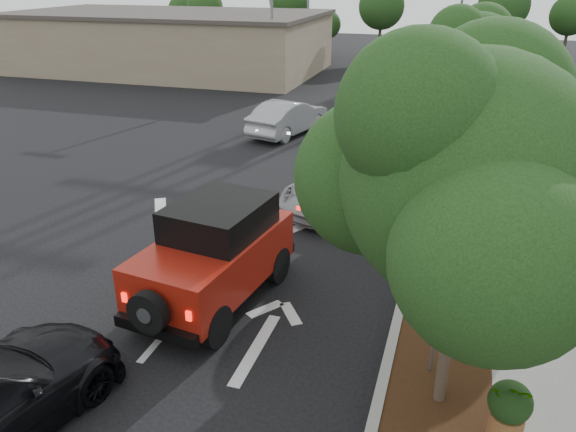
% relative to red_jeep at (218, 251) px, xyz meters
% --- Properties ---
extents(ground, '(120.00, 120.00, 0.00)m').
position_rel_red_jeep_xyz_m(ground, '(-0.53, -1.61, -1.18)').
color(ground, black).
rests_on(ground, ground).
extents(curb, '(0.20, 70.00, 0.15)m').
position_rel_red_jeep_xyz_m(curb, '(4.07, 10.39, -1.11)').
color(curb, '#9E9B93').
rests_on(curb, ground).
extents(planting_strip, '(1.80, 70.00, 0.12)m').
position_rel_red_jeep_xyz_m(planting_strip, '(5.07, 10.39, -1.12)').
color(planting_strip, black).
rests_on(planting_strip, ground).
extents(sidewalk, '(2.00, 70.00, 0.12)m').
position_rel_red_jeep_xyz_m(sidewalk, '(6.97, 10.39, -1.12)').
color(sidewalk, gray).
rests_on(sidewalk, ground).
extents(hedge, '(0.80, 70.00, 0.80)m').
position_rel_red_jeep_xyz_m(hedge, '(8.37, 10.39, -0.78)').
color(hedge, black).
rests_on(hedge, ground).
extents(commercial_building, '(22.00, 12.00, 4.00)m').
position_rel_red_jeep_xyz_m(commercial_building, '(-16.53, 28.39, 0.82)').
color(commercial_building, '#826C5A').
rests_on(commercial_building, ground).
extents(transmission_tower, '(7.00, 4.00, 28.00)m').
position_rel_red_jeep_xyz_m(transmission_tower, '(5.47, 46.39, -1.18)').
color(transmission_tower, slate).
rests_on(transmission_tower, ground).
extents(street_tree_near, '(3.80, 3.80, 5.92)m').
position_rel_red_jeep_xyz_m(street_tree_near, '(5.07, -2.11, -1.18)').
color(street_tree_near, '#163311').
rests_on(street_tree_near, ground).
extents(street_tree_mid, '(3.20, 3.20, 5.32)m').
position_rel_red_jeep_xyz_m(street_tree_mid, '(5.07, 4.89, -1.18)').
color(street_tree_mid, '#163311').
rests_on(street_tree_mid, ground).
extents(street_tree_far, '(3.40, 3.40, 5.62)m').
position_rel_red_jeep_xyz_m(street_tree_far, '(5.07, 11.39, -1.18)').
color(street_tree_far, '#163311').
rests_on(street_tree_far, ground).
extents(light_pole_a, '(2.00, 0.22, 9.00)m').
position_rel_red_jeep_xyz_m(light_pole_a, '(-7.03, 24.39, -1.18)').
color(light_pole_a, slate).
rests_on(light_pole_a, ground).
extents(light_pole_b, '(2.00, 0.22, 9.00)m').
position_rel_red_jeep_xyz_m(light_pole_b, '(-8.03, 36.39, -1.18)').
color(light_pole_b, slate).
rests_on(light_pole_b, ground).
extents(red_jeep, '(2.55, 4.70, 2.32)m').
position_rel_red_jeep_xyz_m(red_jeep, '(0.00, 0.00, 0.00)').
color(red_jeep, black).
rests_on(red_jeep, ground).
extents(silver_suv_ahead, '(3.93, 5.66, 1.44)m').
position_rel_red_jeep_xyz_m(silver_suv_ahead, '(1.61, 6.25, -0.46)').
color(silver_suv_ahead, '#94979B').
rests_on(silver_suv_ahead, ground).
extents(silver_sedan_oncoming, '(2.79, 4.95, 1.55)m').
position_rel_red_jeep_xyz_m(silver_sedan_oncoming, '(-2.70, 13.94, -0.41)').
color(silver_sedan_oncoming, '#9A9BA1').
rests_on(silver_sedan_oncoming, ground).
extents(parked_suv, '(4.07, 2.53, 1.29)m').
position_rel_red_jeep_xyz_m(parked_suv, '(-8.84, 25.23, -0.53)').
color(parked_suv, '#B1B3B9').
rests_on(parked_suv, ground).
extents(speed_hump_sign, '(1.06, 0.10, 2.26)m').
position_rel_red_jeep_xyz_m(speed_hump_sign, '(4.87, -1.40, 0.39)').
color(speed_hump_sign, slate).
rests_on(speed_hump_sign, ground).
extents(terracotta_planter, '(0.68, 0.68, 1.18)m').
position_rel_red_jeep_xyz_m(terracotta_planter, '(6.10, -2.80, -0.38)').
color(terracotta_planter, brown).
rests_on(terracotta_planter, ground).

